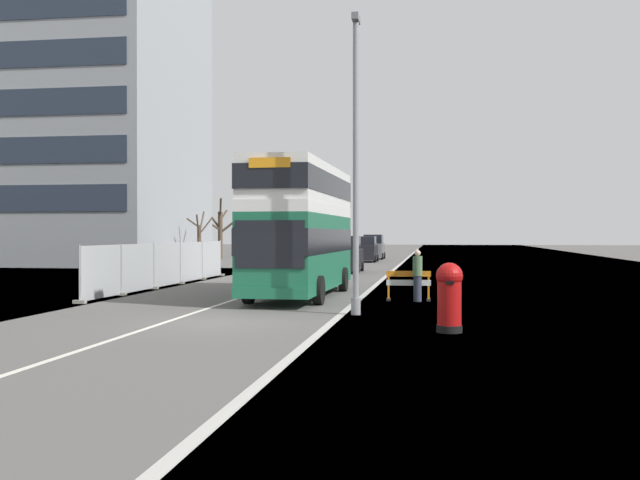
# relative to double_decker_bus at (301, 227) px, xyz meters

# --- Properties ---
(ground) EXTENTS (140.00, 280.00, 0.10)m
(ground) POSITION_rel_double_decker_bus_xyz_m (-0.08, -8.26, -2.71)
(ground) COLOR #565451
(double_decker_bus) EXTENTS (2.86, 10.45, 5.00)m
(double_decker_bus) POSITION_rel_double_decker_bus_xyz_m (0.00, 0.00, 0.00)
(double_decker_bus) COLOR #196042
(double_decker_bus) RESTS_ON ground
(lamppost_foreground) EXTENTS (0.29, 0.70, 8.93)m
(lamppost_foreground) POSITION_rel_double_decker_bus_xyz_m (2.75, -6.04, 1.57)
(lamppost_foreground) COLOR gray
(lamppost_foreground) RESTS_ON ground
(red_pillar_postbox) EXTENTS (0.66, 0.66, 1.71)m
(red_pillar_postbox) POSITION_rel_double_decker_bus_xyz_m (5.44, -9.65, -1.72)
(red_pillar_postbox) COLOR black
(red_pillar_postbox) RESTS_ON ground
(roadworks_barrier) EXTENTS (1.59, 0.49, 1.07)m
(roadworks_barrier) POSITION_rel_double_decker_bus_xyz_m (4.14, -1.19, -2.00)
(roadworks_barrier) COLOR orange
(roadworks_barrier) RESTS_ON ground
(construction_site_fence) EXTENTS (0.44, 17.20, 2.04)m
(construction_site_fence) POSITION_rel_double_decker_bus_xyz_m (-7.06, 4.48, -1.68)
(construction_site_fence) COLOR #A8AAAD
(construction_site_fence) RESTS_ON ground
(car_oncoming_near) EXTENTS (1.98, 4.50, 2.26)m
(car_oncoming_near) POSITION_rel_double_decker_bus_xyz_m (-0.48, 18.09, -1.61)
(car_oncoming_near) COLOR black
(car_oncoming_near) RESTS_ON ground
(car_receding_mid) EXTENTS (1.92, 3.88, 2.26)m
(car_receding_mid) POSITION_rel_double_decker_bus_xyz_m (-5.16, 25.32, -1.60)
(car_receding_mid) COLOR gray
(car_receding_mid) RESTS_ON ground
(car_receding_far) EXTENTS (1.98, 4.07, 2.17)m
(car_receding_far) POSITION_rel_double_decker_bus_xyz_m (-0.81, 35.00, -1.64)
(car_receding_far) COLOR black
(car_receding_far) RESTS_ON ground
(car_far_side) EXTENTS (2.03, 4.24, 2.31)m
(car_far_side) POSITION_rel_double_decker_bus_xyz_m (-0.74, 42.04, -1.59)
(car_far_side) COLOR slate
(car_far_side) RESTS_ON ground
(bare_tree_far_verge_near) EXTENTS (2.13, 2.98, 4.20)m
(bare_tree_far_verge_near) POSITION_rel_double_decker_bus_xyz_m (-13.38, 28.55, -0.66)
(bare_tree_far_verge_near) COLOR #4C3D2D
(bare_tree_far_verge_near) RESTS_ON ground
(bare_tree_far_verge_mid) EXTENTS (3.03, 2.66, 5.76)m
(bare_tree_far_verge_mid) POSITION_rel_double_decker_bus_xyz_m (-15.21, 40.56, 0.03)
(bare_tree_far_verge_mid) COLOR #4C3D2D
(bare_tree_far_verge_mid) RESTS_ON ground
(pedestrian_at_kerb) EXTENTS (0.34, 0.34, 1.83)m
(pedestrian_at_kerb) POSITION_rel_double_decker_bus_xyz_m (4.46, -1.42, -1.73)
(pedestrian_at_kerb) COLOR #2D3342
(pedestrian_at_kerb) RESTS_ON ground
(backdrop_office_block) EXTENTS (24.09, 17.38, 23.55)m
(backdrop_office_block) POSITION_rel_double_decker_bus_xyz_m (-27.18, 29.02, 9.12)
(backdrop_office_block) COLOR gray
(backdrop_office_block) RESTS_ON ground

